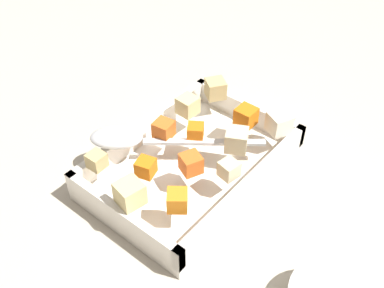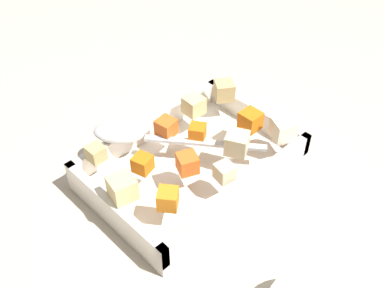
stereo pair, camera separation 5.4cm
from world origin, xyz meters
TOP-DOWN VIEW (x-y plane):
  - ground_plane at (0.00, 0.00)m, footprint 4.00×4.00m
  - baking_dish at (0.01, 0.02)m, footprint 0.30×0.20m
  - carrot_chunk_mid_right at (-0.09, 0.04)m, footprint 0.03×0.03m
  - carrot_chunk_back_center at (0.10, 0.07)m, footprint 0.04×0.04m
  - carrot_chunk_near_left at (0.04, 0.04)m, footprint 0.03×0.03m
  - carrot_chunk_corner_nw at (-0.02, 0.01)m, footprint 0.03×0.03m
  - carrot_chunk_corner_se at (0.08, 0.00)m, footprint 0.03×0.03m
  - carrot_chunk_under_handle at (0.01, -0.03)m, footprint 0.03×0.03m
  - potato_chunk_front_center at (-0.12, -0.03)m, footprint 0.04×0.04m
  - potato_chunk_center at (-0.04, 0.06)m, footprint 0.04×0.04m
  - potato_chunk_mid_left at (0.01, 0.09)m, footprint 0.03×0.03m
  - potato_chunk_heap_top at (-0.05, -0.04)m, footprint 0.03×0.03m
  - potato_chunk_rim_edge at (0.13, 0.02)m, footprint 0.04×0.04m
  - potato_chunk_corner_ne at (0.11, -0.06)m, footprint 0.02×0.02m
  - parsnip_chunk_heap_side at (-0.11, 0.09)m, footprint 0.04×0.04m
  - serving_spoon at (0.06, -0.07)m, footprint 0.18×0.22m

SIDE VIEW (x-z plane):
  - ground_plane at x=0.00m, z-range 0.00..0.00m
  - baking_dish at x=0.01m, z-range -0.01..0.04m
  - serving_spoon at x=0.06m, z-range 0.05..0.07m
  - potato_chunk_corner_ne at x=0.11m, z-range 0.05..0.07m
  - carrot_chunk_corner_nw at x=-0.02m, z-range 0.05..0.07m
  - potato_chunk_mid_left at x=0.01m, z-range 0.05..0.07m
  - carrot_chunk_corner_se at x=0.08m, z-range 0.05..0.07m
  - carrot_chunk_back_center at x=0.10m, z-range 0.05..0.08m
  - carrot_chunk_under_handle at x=0.01m, z-range 0.05..0.08m
  - carrot_chunk_near_left at x=0.04m, z-range 0.05..0.08m
  - carrot_chunk_mid_right at x=-0.09m, z-range 0.05..0.08m
  - potato_chunk_heap_top at x=-0.05m, z-range 0.05..0.08m
  - potato_chunk_front_center at x=-0.12m, z-range 0.05..0.08m
  - parsnip_chunk_heap_side at x=-0.11m, z-range 0.05..0.08m
  - potato_chunk_center at x=-0.04m, z-range 0.05..0.08m
  - potato_chunk_rim_edge at x=0.13m, z-range 0.05..0.08m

